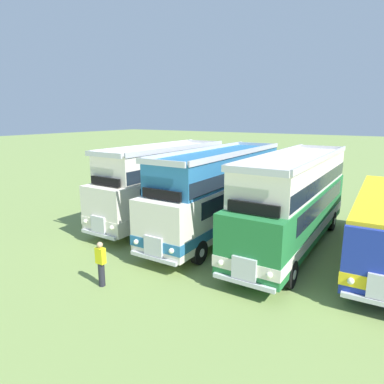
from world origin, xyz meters
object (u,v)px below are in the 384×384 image
object	(u,v)px
bus_first_in_row	(165,181)
bus_third_in_row	(294,199)
marshal_person	(101,264)
bus_second_in_row	(220,190)

from	to	relation	value
bus_first_in_row	bus_third_in_row	size ratio (longest dim) A/B	0.92
bus_first_in_row	marshal_person	xyz separation A→B (m)	(3.04, -8.00, -1.47)
bus_first_in_row	bus_second_in_row	world-z (taller)	same
bus_first_in_row	bus_third_in_row	xyz separation A→B (m)	(7.83, -0.29, 0.00)
marshal_person	bus_third_in_row	bearing A→B (deg)	58.12
bus_second_in_row	bus_third_in_row	distance (m)	3.92
bus_first_in_row	bus_second_in_row	xyz separation A→B (m)	(3.92, -0.34, 0.00)
bus_second_in_row	marshal_person	bearing A→B (deg)	-96.53
bus_first_in_row	marshal_person	distance (m)	8.69
bus_third_in_row	marshal_person	size ratio (longest dim) A/B	6.52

